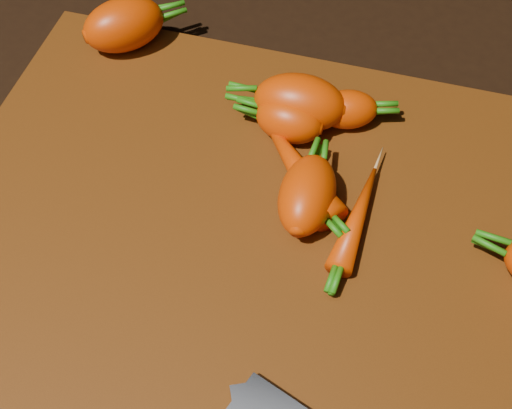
# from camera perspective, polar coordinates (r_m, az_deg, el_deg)

# --- Properties ---
(ground) EXTENTS (2.00, 2.00, 0.01)m
(ground) POSITION_cam_1_polar(r_m,az_deg,el_deg) (0.57, -0.27, -2.87)
(ground) COLOR black
(cutting_board) EXTENTS (0.50, 0.40, 0.01)m
(cutting_board) POSITION_cam_1_polar(r_m,az_deg,el_deg) (0.56, -0.28, -2.25)
(cutting_board) COLOR #68310B
(cutting_board) RESTS_ON ground
(carrot_0) EXTENTS (0.09, 0.09, 0.05)m
(carrot_0) POSITION_cam_1_polar(r_m,az_deg,el_deg) (0.69, -10.53, 13.96)
(carrot_0) COLOR #CC3703
(carrot_0) RESTS_ON cutting_board
(carrot_1) EXTENTS (0.06, 0.04, 0.04)m
(carrot_1) POSITION_cam_1_polar(r_m,az_deg,el_deg) (0.60, 2.69, 6.77)
(carrot_1) COLOR #CC3703
(carrot_1) RESTS_ON cutting_board
(carrot_2) EXTENTS (0.04, 0.07, 0.04)m
(carrot_2) POSITION_cam_1_polar(r_m,az_deg,el_deg) (0.55, 4.11, 0.77)
(carrot_2) COLOR #CC3703
(carrot_2) RESTS_ON cutting_board
(carrot_3) EXTENTS (0.08, 0.05, 0.05)m
(carrot_3) POSITION_cam_1_polar(r_m,az_deg,el_deg) (0.60, 3.51, 8.14)
(carrot_3) COLOR #CC3703
(carrot_3) RESTS_ON cutting_board
(carrot_4) EXTENTS (0.06, 0.05, 0.03)m
(carrot_4) POSITION_cam_1_polar(r_m,az_deg,el_deg) (0.61, 7.31, 7.55)
(carrot_4) COLOR #CC3703
(carrot_4) RESTS_ON cutting_board
(carrot_6) EXTENTS (0.03, 0.10, 0.02)m
(carrot_6) POSITION_cam_1_polar(r_m,az_deg,el_deg) (0.55, 8.11, -1.00)
(carrot_6) COLOR #CC3703
(carrot_6) RESTS_ON cutting_board
(carrot_7) EXTENTS (0.10, 0.10, 0.03)m
(carrot_7) POSITION_cam_1_polar(r_m,az_deg,el_deg) (0.57, 3.29, 3.02)
(carrot_7) COLOR #CC3703
(carrot_7) RESTS_ON cutting_board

